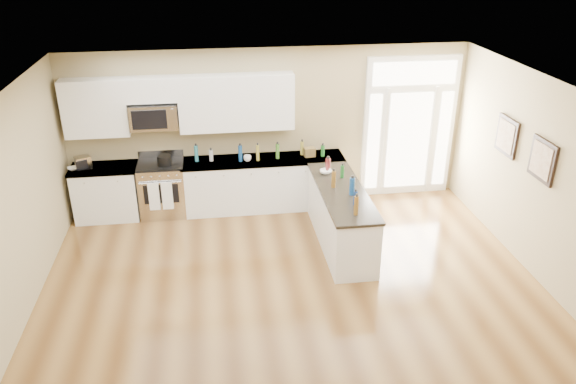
{
  "coord_description": "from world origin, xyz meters",
  "views": [
    {
      "loc": [
        -0.99,
        -5.4,
        4.57
      ],
      "look_at": [
        0.05,
        2.0,
        1.07
      ],
      "focal_mm": 35.0,
      "sensor_mm": 36.0,
      "label": 1
    }
  ],
  "objects_px": {
    "peninsula_cabinet": "(341,219)",
    "toaster_oven": "(83,162)",
    "stockpot": "(164,160)",
    "kitchen_range": "(163,188)"
  },
  "relations": [
    {
      "from": "peninsula_cabinet",
      "to": "toaster_oven",
      "type": "height_order",
      "value": "toaster_oven"
    },
    {
      "from": "peninsula_cabinet",
      "to": "toaster_oven",
      "type": "xyz_separation_m",
      "value": [
        -4.1,
        1.43,
        0.61
      ]
    },
    {
      "from": "peninsula_cabinet",
      "to": "stockpot",
      "type": "bearing_deg",
      "value": 153.59
    },
    {
      "from": "peninsula_cabinet",
      "to": "toaster_oven",
      "type": "bearing_deg",
      "value": 160.72
    },
    {
      "from": "stockpot",
      "to": "toaster_oven",
      "type": "relative_size",
      "value": 0.98
    },
    {
      "from": "kitchen_range",
      "to": "stockpot",
      "type": "height_order",
      "value": "stockpot"
    },
    {
      "from": "kitchen_range",
      "to": "toaster_oven",
      "type": "height_order",
      "value": "toaster_oven"
    },
    {
      "from": "peninsula_cabinet",
      "to": "kitchen_range",
      "type": "relative_size",
      "value": 2.15
    },
    {
      "from": "stockpot",
      "to": "toaster_oven",
      "type": "xyz_separation_m",
      "value": [
        -1.34,
        0.06,
        0.0
      ]
    },
    {
      "from": "stockpot",
      "to": "kitchen_range",
      "type": "bearing_deg",
      "value": 137.52
    }
  ]
}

